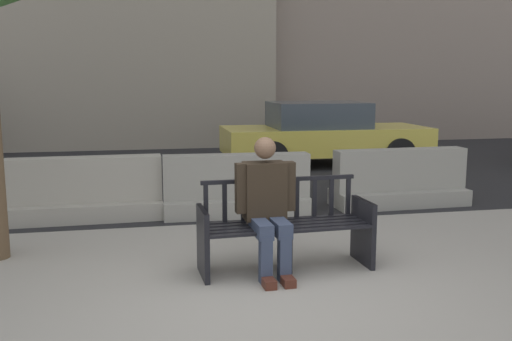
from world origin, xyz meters
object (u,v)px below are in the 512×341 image
(seated_person, at_px, (267,203))
(jersey_barrier_centre, at_px, (237,190))
(jersey_barrier_right, at_px, (400,183))
(jersey_barrier_left, at_px, (86,194))
(street_bench, at_px, (285,230))
(car_taxi_near, at_px, (323,134))

(seated_person, height_order, jersey_barrier_centre, seated_person)
(seated_person, xyz_separation_m, jersey_barrier_right, (2.55, 2.49, -0.35))
(jersey_barrier_centre, height_order, jersey_barrier_left, same)
(street_bench, bearing_deg, jersey_barrier_centre, 92.43)
(jersey_barrier_left, relative_size, jersey_barrier_right, 1.00)
(seated_person, bearing_deg, jersey_barrier_right, 44.28)
(jersey_barrier_right, bearing_deg, street_bench, -134.18)
(street_bench, distance_m, jersey_barrier_centre, 2.33)
(car_taxi_near, bearing_deg, jersey_barrier_right, -91.59)
(street_bench, relative_size, seated_person, 1.30)
(jersey_barrier_centre, bearing_deg, seated_person, -92.37)
(seated_person, xyz_separation_m, car_taxi_near, (2.66, 6.51, -0.02))
(jersey_barrier_centre, height_order, car_taxi_near, car_taxi_near)
(seated_person, xyz_separation_m, jersey_barrier_centre, (0.10, 2.39, -0.35))
(jersey_barrier_left, bearing_deg, seated_person, -52.70)
(jersey_barrier_centre, distance_m, car_taxi_near, 4.86)
(jersey_barrier_right, bearing_deg, jersey_barrier_left, 179.62)
(seated_person, height_order, jersey_barrier_left, seated_person)
(jersey_barrier_right, bearing_deg, car_taxi_near, 88.41)
(seated_person, distance_m, jersey_barrier_left, 3.19)
(jersey_barrier_right, xyz_separation_m, car_taxi_near, (0.11, 4.02, 0.33))
(jersey_barrier_left, bearing_deg, street_bench, -49.21)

